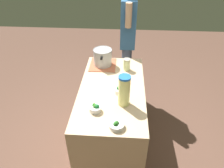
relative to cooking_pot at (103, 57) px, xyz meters
name	(u,v)px	position (x,y,z in m)	size (l,w,h in m)	color
ground_plane	(112,142)	(-0.48, -0.15, -0.98)	(8.00, 8.00, 0.00)	brown
counter_slab	(112,118)	(-0.48, -0.15, -0.55)	(1.33, 0.69, 0.87)	#D2AF8A
dish_cloth	(103,65)	(0.00, 0.00, -0.11)	(0.34, 0.32, 0.01)	#BC6143
cooking_pot	(103,57)	(0.00, 0.00, 0.00)	(0.30, 0.23, 0.21)	#B7B7BC
lemonade_pitcher	(124,91)	(-0.72, -0.27, 0.04)	(0.11, 0.11, 0.31)	#EAEC8F
mason_jar	(127,64)	(-0.09, -0.29, -0.04)	(0.08, 0.08, 0.14)	beige
broccoli_bowl_front	(116,125)	(-1.03, -0.22, -0.09)	(0.13, 0.13, 0.07)	silver
broccoli_bowl_center	(120,90)	(-0.56, -0.23, -0.08)	(0.11, 0.11, 0.08)	silver
broccoli_bowl_back	(95,108)	(-0.85, -0.02, -0.08)	(0.11, 0.11, 0.08)	silver
person_cook	(127,41)	(0.51, -0.30, -0.01)	(0.50, 0.20, 1.75)	#444F6B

